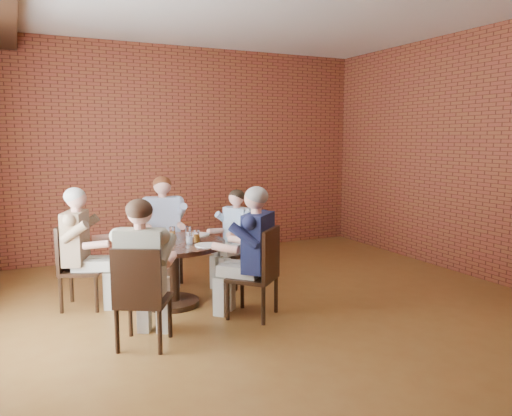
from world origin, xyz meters
name	(u,v)px	position (x,y,z in m)	size (l,w,h in m)	color
floor	(279,319)	(0.00, 0.00, 0.00)	(7.00, 7.00, 0.00)	brown
wall_back	(180,152)	(0.00, 3.50, 1.70)	(7.00, 7.00, 0.00)	brown
wall_right	(500,155)	(3.25, 0.00, 1.70)	(7.00, 7.00, 0.00)	brown
dining_table	(171,261)	(-0.90, 0.95, 0.53)	(1.24, 1.24, 0.75)	black
chair_a	(239,248)	(0.14, 1.40, 0.49)	(0.51, 0.51, 0.90)	black
diner_a	(235,238)	(0.08, 1.37, 0.63)	(0.48, 0.60, 1.26)	#3A6296
chair_b	(163,241)	(-0.69, 2.07, 0.53)	(0.54, 0.54, 0.98)	black
diner_b	(164,229)	(-0.71, 1.97, 0.71)	(0.58, 0.71, 1.42)	#98A6C2
chair_c	(74,263)	(-1.92, 1.35, 0.52)	(0.58, 0.58, 0.96)	black
diner_c	(82,248)	(-1.83, 1.32, 0.69)	(0.55, 0.68, 1.37)	brown
chair_d	(141,294)	(-1.49, -0.12, 0.52)	(0.61, 0.61, 0.96)	black
diner_d	(143,273)	(-1.45, -0.04, 0.69)	(0.56, 0.69, 1.38)	#BEA695
chair_e	(261,270)	(-0.15, 0.15, 0.53)	(0.66, 0.66, 0.98)	black
diner_e	(252,253)	(-0.21, 0.22, 0.71)	(0.58, 0.71, 1.42)	#171C41
plate_a	(199,235)	(-0.48, 1.18, 0.76)	(0.26, 0.26, 0.01)	white
plate_b	(153,236)	(-1.01, 1.34, 0.76)	(0.26, 0.26, 0.01)	white
plate_c	(128,243)	(-1.36, 1.07, 0.76)	(0.26, 0.26, 0.01)	white
plate_d	(207,245)	(-0.60, 0.57, 0.76)	(0.26, 0.26, 0.01)	white
glass_a	(188,232)	(-0.65, 1.08, 0.82)	(0.07, 0.07, 0.14)	white
glass_b	(172,233)	(-0.83, 1.11, 0.82)	(0.07, 0.07, 0.14)	white
glass_c	(148,234)	(-1.10, 1.17, 0.82)	(0.07, 0.07, 0.14)	white
glass_d	(153,237)	(-1.10, 0.98, 0.82)	(0.07, 0.07, 0.14)	white
glass_e	(144,238)	(-1.21, 0.94, 0.82)	(0.07, 0.07, 0.14)	white
glass_f	(166,244)	(-1.06, 0.54, 0.82)	(0.07, 0.07, 0.14)	white
glass_g	(189,238)	(-0.75, 0.73, 0.82)	(0.07, 0.07, 0.14)	white
glass_h	(197,236)	(-0.64, 0.81, 0.82)	(0.07, 0.07, 0.14)	white
smartphone	(210,243)	(-0.53, 0.66, 0.75)	(0.07, 0.14, 0.01)	black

